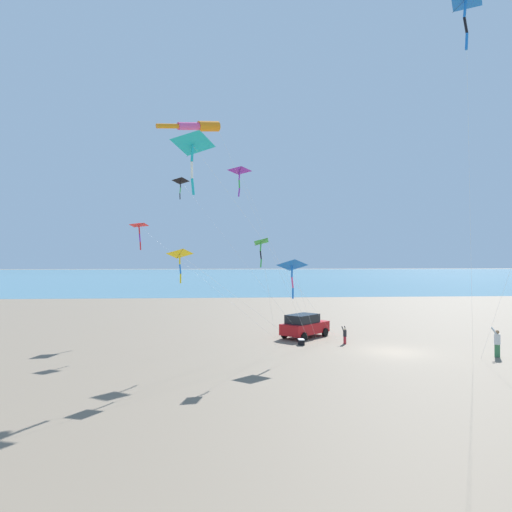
{
  "coord_description": "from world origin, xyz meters",
  "views": [
    {
      "loc": [
        29.84,
        -11.51,
        6.11
      ],
      "look_at": [
        1.64,
        -9.39,
        6.38
      ],
      "focal_mm": 32.12,
      "sensor_mm": 36.0,
      "label": 1
    }
  ],
  "objects_px": {
    "person_adult_flyer": "(497,341)",
    "kite_delta_white_trailing": "(139,225)",
    "kite_delta_black_fish_shape": "(240,171)",
    "kite_delta_small_distant": "(181,182)",
    "kite_delta_striped_overhead": "(180,255)",
    "cooler_box": "(301,342)",
    "kite_delta_teal_far_right": "(292,266)",
    "kite_windsock_orange_high_right": "(198,126)",
    "person_child_green_jacket": "(345,334)",
    "kite_delta_checkered_midright": "(192,145)",
    "kite_delta_rainbow_low_near": "(465,0)",
    "kite_delta_long_streamer_right": "(261,242)",
    "parked_car": "(304,325)"
  },
  "relations": [
    {
      "from": "person_adult_flyer",
      "to": "kite_delta_white_trailing",
      "type": "bearing_deg",
      "value": -113.23
    },
    {
      "from": "person_adult_flyer",
      "to": "kite_delta_black_fish_shape",
      "type": "bearing_deg",
      "value": -105.41
    },
    {
      "from": "kite_delta_small_distant",
      "to": "kite_delta_white_trailing",
      "type": "bearing_deg",
      "value": -107.36
    },
    {
      "from": "person_adult_flyer",
      "to": "kite_delta_striped_overhead",
      "type": "relative_size",
      "value": 0.13
    },
    {
      "from": "kite_delta_black_fish_shape",
      "to": "kite_delta_small_distant",
      "type": "relative_size",
      "value": 1.0
    },
    {
      "from": "cooler_box",
      "to": "kite_delta_teal_far_right",
      "type": "xyz_separation_m",
      "value": [
        4.02,
        -1.29,
        5.57
      ]
    },
    {
      "from": "cooler_box",
      "to": "kite_windsock_orange_high_right",
      "type": "bearing_deg",
      "value": -63.11
    },
    {
      "from": "person_child_green_jacket",
      "to": "kite_delta_checkered_midright",
      "type": "distance_m",
      "value": 17.32
    },
    {
      "from": "cooler_box",
      "to": "kite_delta_white_trailing",
      "type": "relative_size",
      "value": 0.05
    },
    {
      "from": "kite_delta_black_fish_shape",
      "to": "kite_delta_white_trailing",
      "type": "relative_size",
      "value": 1.08
    },
    {
      "from": "person_child_green_jacket",
      "to": "kite_delta_rainbow_low_near",
      "type": "height_order",
      "value": "kite_delta_rainbow_low_near"
    },
    {
      "from": "person_adult_flyer",
      "to": "kite_delta_small_distant",
      "type": "bearing_deg",
      "value": -114.18
    },
    {
      "from": "kite_delta_striped_overhead",
      "to": "kite_delta_long_streamer_right",
      "type": "xyz_separation_m",
      "value": [
        -2.06,
        4.46,
        0.74
      ]
    },
    {
      "from": "person_adult_flyer",
      "to": "person_child_green_jacket",
      "type": "height_order",
      "value": "person_adult_flyer"
    },
    {
      "from": "kite_delta_rainbow_low_near",
      "to": "kite_delta_long_streamer_right",
      "type": "bearing_deg",
      "value": -128.64
    },
    {
      "from": "kite_delta_long_streamer_right",
      "to": "kite_delta_rainbow_low_near",
      "type": "distance_m",
      "value": 15.34
    },
    {
      "from": "parked_car",
      "to": "kite_delta_striped_overhead",
      "type": "xyz_separation_m",
      "value": [
        11.4,
        -8.73,
        5.47
      ]
    },
    {
      "from": "person_child_green_jacket",
      "to": "kite_delta_checkered_midright",
      "type": "xyz_separation_m",
      "value": [
        6.19,
        -10.7,
        12.14
      ]
    },
    {
      "from": "person_adult_flyer",
      "to": "parked_car",
      "type": "bearing_deg",
      "value": -127.16
    },
    {
      "from": "kite_delta_striped_overhead",
      "to": "kite_delta_small_distant",
      "type": "relative_size",
      "value": 1.11
    },
    {
      "from": "kite_delta_teal_far_right",
      "to": "kite_delta_small_distant",
      "type": "height_order",
      "value": "kite_delta_small_distant"
    },
    {
      "from": "kite_delta_long_streamer_right",
      "to": "kite_delta_rainbow_low_near",
      "type": "xyz_separation_m",
      "value": [
        6.89,
        8.62,
        10.65
      ]
    },
    {
      "from": "person_adult_flyer",
      "to": "kite_delta_rainbow_low_near",
      "type": "relative_size",
      "value": 0.1
    },
    {
      "from": "person_child_green_jacket",
      "to": "kite_delta_black_fish_shape",
      "type": "xyz_separation_m",
      "value": [
        0.77,
        -7.73,
        11.7
      ]
    },
    {
      "from": "kite_delta_black_fish_shape",
      "to": "kite_delta_white_trailing",
      "type": "height_order",
      "value": "kite_delta_black_fish_shape"
    },
    {
      "from": "kite_delta_teal_far_right",
      "to": "kite_delta_long_streamer_right",
      "type": "distance_m",
      "value": 3.39
    },
    {
      "from": "kite_delta_small_distant",
      "to": "kite_delta_white_trailing",
      "type": "xyz_separation_m",
      "value": [
        -1.09,
        -3.5,
        -3.43
      ]
    },
    {
      "from": "kite_delta_teal_far_right",
      "to": "kite_delta_white_trailing",
      "type": "distance_m",
      "value": 14.9
    },
    {
      "from": "parked_car",
      "to": "kite_windsock_orange_high_right",
      "type": "height_order",
      "value": "kite_windsock_orange_high_right"
    },
    {
      "from": "kite_delta_white_trailing",
      "to": "parked_car",
      "type": "bearing_deg",
      "value": 80.82
    },
    {
      "from": "kite_windsock_orange_high_right",
      "to": "kite_delta_black_fish_shape",
      "type": "bearing_deg",
      "value": 137.66
    },
    {
      "from": "person_child_green_jacket",
      "to": "kite_delta_small_distant",
      "type": "xyz_separation_m",
      "value": [
        -4.04,
        -12.24,
        11.72
      ]
    },
    {
      "from": "kite_windsock_orange_high_right",
      "to": "kite_delta_long_streamer_right",
      "type": "bearing_deg",
      "value": 56.0
    },
    {
      "from": "kite_delta_checkered_midright",
      "to": "kite_delta_striped_overhead",
      "type": "height_order",
      "value": "kite_delta_checkered_midright"
    },
    {
      "from": "kite_delta_long_streamer_right",
      "to": "kite_delta_black_fish_shape",
      "type": "bearing_deg",
      "value": -169.78
    },
    {
      "from": "parked_car",
      "to": "kite_delta_long_streamer_right",
      "type": "relative_size",
      "value": 0.59
    },
    {
      "from": "kite_delta_teal_far_right",
      "to": "kite_delta_striped_overhead",
      "type": "bearing_deg",
      "value": -57.32
    },
    {
      "from": "parked_car",
      "to": "kite_delta_white_trailing",
      "type": "distance_m",
      "value": 15.67
    },
    {
      "from": "parked_car",
      "to": "person_child_green_jacket",
      "type": "bearing_deg",
      "value": 39.37
    },
    {
      "from": "person_child_green_jacket",
      "to": "kite_delta_long_streamer_right",
      "type": "xyz_separation_m",
      "value": [
        6.36,
        -6.72,
        6.47
      ]
    },
    {
      "from": "kite_delta_small_distant",
      "to": "person_child_green_jacket",
      "type": "bearing_deg",
      "value": 71.72
    },
    {
      "from": "person_child_green_jacket",
      "to": "kite_delta_long_streamer_right",
      "type": "height_order",
      "value": "kite_delta_long_streamer_right"
    },
    {
      "from": "kite_delta_teal_far_right",
      "to": "kite_delta_black_fish_shape",
      "type": "bearing_deg",
      "value": -136.68
    },
    {
      "from": "person_adult_flyer",
      "to": "kite_delta_small_distant",
      "type": "height_order",
      "value": "kite_delta_small_distant"
    },
    {
      "from": "parked_car",
      "to": "kite_delta_checkered_midright",
      "type": "height_order",
      "value": "kite_delta_checkered_midright"
    },
    {
      "from": "kite_delta_long_streamer_right",
      "to": "kite_delta_rainbow_low_near",
      "type": "relative_size",
      "value": 0.41
    },
    {
      "from": "parked_car",
      "to": "kite_windsock_orange_high_right",
      "type": "bearing_deg",
      "value": -49.79
    },
    {
      "from": "kite_delta_white_trailing",
      "to": "kite_delta_long_streamer_right",
      "type": "distance_m",
      "value": 14.72
    },
    {
      "from": "cooler_box",
      "to": "kite_delta_teal_far_right",
      "type": "height_order",
      "value": "kite_delta_teal_far_right"
    },
    {
      "from": "person_child_green_jacket",
      "to": "kite_delta_rainbow_low_near",
      "type": "relative_size",
      "value": 0.07
    }
  ]
}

